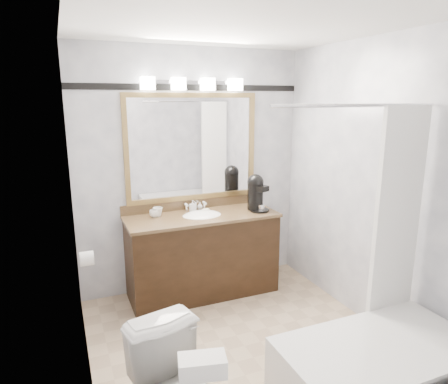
% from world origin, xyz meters
% --- Properties ---
extents(room, '(2.42, 2.62, 2.52)m').
position_xyz_m(room, '(0.00, 0.00, 1.25)').
color(room, tan).
rests_on(room, ground).
extents(vanity, '(1.53, 0.58, 0.97)m').
position_xyz_m(vanity, '(0.00, 1.02, 0.44)').
color(vanity, black).
rests_on(vanity, ground).
extents(mirror, '(1.40, 0.04, 1.10)m').
position_xyz_m(mirror, '(0.00, 1.28, 1.50)').
color(mirror, '#9A7C45').
rests_on(mirror, room).
extents(vanity_light_bar, '(1.02, 0.14, 0.12)m').
position_xyz_m(vanity_light_bar, '(0.00, 1.23, 2.13)').
color(vanity_light_bar, silver).
rests_on(vanity_light_bar, room).
extents(accent_stripe, '(2.40, 0.01, 0.06)m').
position_xyz_m(accent_stripe, '(0.00, 1.29, 2.10)').
color(accent_stripe, black).
rests_on(accent_stripe, room).
extents(bathtub, '(1.30, 0.75, 1.96)m').
position_xyz_m(bathtub, '(0.55, -0.90, 0.28)').
color(bathtub, white).
rests_on(bathtub, ground).
extents(tp_roll, '(0.11, 0.12, 0.12)m').
position_xyz_m(tp_roll, '(-1.14, 0.66, 0.70)').
color(tp_roll, white).
rests_on(tp_roll, room).
extents(tissue_box, '(0.24, 0.17, 0.09)m').
position_xyz_m(tissue_box, '(-0.76, -1.12, 0.81)').
color(tissue_box, white).
rests_on(tissue_box, toilet).
extents(coffee_maker, '(0.21, 0.25, 0.38)m').
position_xyz_m(coffee_maker, '(0.58, 0.97, 1.05)').
color(coffee_maker, black).
rests_on(coffee_maker, vanity).
extents(cup_left, '(0.11, 0.11, 0.07)m').
position_xyz_m(cup_left, '(-0.46, 1.13, 0.89)').
color(cup_left, white).
rests_on(cup_left, vanity).
extents(cup_right, '(0.11, 0.11, 0.09)m').
position_xyz_m(cup_right, '(-0.42, 1.14, 0.89)').
color(cup_right, white).
rests_on(cup_right, vanity).
extents(soap_bottle_a, '(0.07, 0.07, 0.12)m').
position_xyz_m(soap_bottle_a, '(-0.04, 1.18, 0.91)').
color(soap_bottle_a, white).
rests_on(soap_bottle_a, vanity).
extents(soap_bottle_b, '(0.08, 0.08, 0.07)m').
position_xyz_m(soap_bottle_b, '(0.05, 1.23, 0.89)').
color(soap_bottle_b, white).
rests_on(soap_bottle_b, vanity).
extents(soap_bar, '(0.07, 0.05, 0.02)m').
position_xyz_m(soap_bar, '(0.08, 1.13, 0.86)').
color(soap_bar, '#E7EAC0').
rests_on(soap_bar, vanity).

